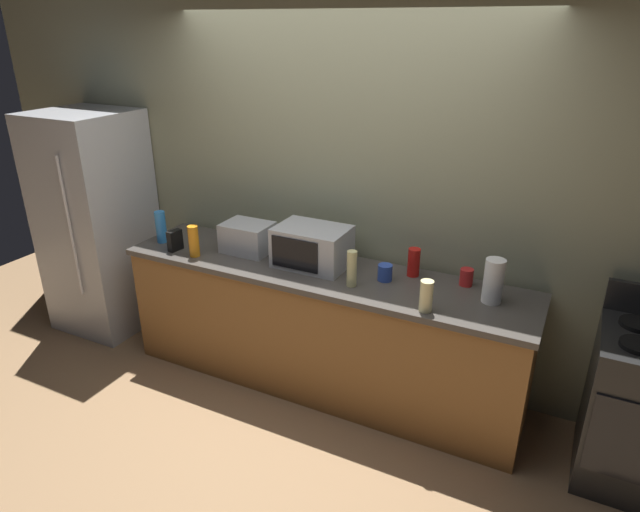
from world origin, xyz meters
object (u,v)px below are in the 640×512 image
cordless_phone (175,240)px  bottle_spray_cleaner (161,227)px  bottle_dish_soap (194,241)px  bottle_hot_sauce (414,262)px  mug_blue (385,273)px  refrigerator (97,223)px  toaster_oven (248,237)px  mug_red (466,277)px  microwave (312,247)px  bottle_hand_soap (426,296)px  bottle_vinegar (352,269)px  paper_towel_roll (494,281)px

cordless_phone → bottle_spray_cleaner: bearing=165.1°
bottle_dish_soap → bottle_spray_cleaner: size_ratio=0.94×
bottle_hot_sauce → mug_blue: size_ratio=1.77×
refrigerator → toaster_oven: 1.45m
refrigerator → mug_red: bearing=4.0°
microwave → mug_blue: (0.53, -0.00, -0.08)m
bottle_dish_soap → mug_blue: (1.34, 0.23, -0.06)m
bottle_dish_soap → bottle_spray_cleaner: bottle_spray_cleaner is taller
bottle_hand_soap → bottle_hot_sauce: bearing=116.2°
microwave → cordless_phone: 1.03m
toaster_oven → mug_blue: (1.05, -0.01, -0.05)m
bottle_vinegar → microwave: bearing=154.9°
bottle_vinegar → bottle_hand_soap: 0.52m
cordless_phone → bottle_dish_soap: bottle_dish_soap is taller
refrigerator → bottle_dish_soap: 1.17m
bottle_vinegar → mug_red: (0.64, 0.33, -0.06)m
microwave → mug_blue: microwave is taller
bottle_hot_sauce → bottle_dish_soap: bearing=-165.6°
cordless_phone → bottle_hot_sauce: 1.71m
microwave → paper_towel_roll: same height
bottle_hot_sauce → mug_red: (0.34, 0.01, -0.04)m
microwave → toaster_oven: microwave is taller
toaster_oven → mug_blue: bearing=-0.8°
microwave → bottle_dish_soap: 0.84m
bottle_hot_sauce → mug_red: bottle_hot_sauce is taller
bottle_spray_cleaner → mug_red: 2.22m
refrigerator → bottle_dish_soap: refrigerator is taller
bottle_hand_soap → mug_blue: bearing=141.5°
toaster_oven → bottle_spray_cleaner: 0.69m
bottle_dish_soap → refrigerator: bearing=170.9°
microwave → mug_red: 1.02m
bottle_spray_cleaner → mug_blue: 1.73m
bottle_vinegar → bottle_dish_soap: bottle_vinegar is taller
microwave → toaster_oven: size_ratio=1.41×
toaster_oven → bottle_spray_cleaner: size_ratio=1.43×
bottle_hot_sauce → microwave: bearing=-167.6°
microwave → bottle_hot_sauce: microwave is taller
bottle_spray_cleaner → mug_red: (2.21, 0.29, -0.06)m
bottle_hand_soap → mug_red: bottle_hand_soap is taller
refrigerator → bottle_spray_cleaner: size_ratio=7.57×
cordless_phone → mug_red: size_ratio=1.38×
bottle_hot_sauce → bottle_vinegar: bearing=-133.1°
toaster_oven → refrigerator: bearing=-177.6°
mug_blue → bottle_hot_sauce: bearing=46.9°
paper_towel_roll → cordless_phone: paper_towel_roll is taller
cordless_phone → bottle_spray_cleaner: 0.22m
cordless_phone → bottle_hot_sauce: size_ratio=0.80×
microwave → bottle_hot_sauce: 0.68m
mug_red → microwave: bearing=-171.0°
mug_red → mug_blue: size_ratio=1.03×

